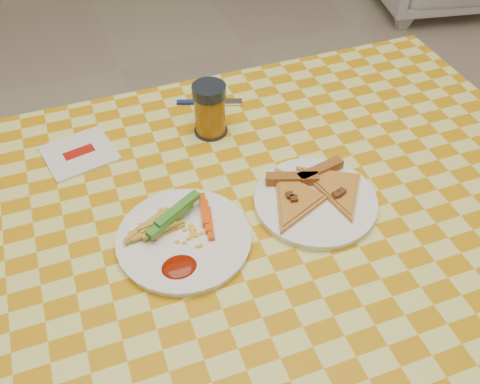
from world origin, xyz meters
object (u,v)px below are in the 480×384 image
at_px(table, 244,239).
at_px(plate_left, 184,240).
at_px(plate_right, 315,202).
at_px(drink_glass, 210,110).

bearing_deg(table, plate_left, -166.29).
relative_size(plate_right, drink_glass, 1.94).
bearing_deg(plate_left, plate_right, 0.82).
bearing_deg(drink_glass, plate_left, -116.57).
bearing_deg(table, plate_right, -11.53).
distance_m(table, plate_right, 0.15).
height_order(table, drink_glass, drink_glass).
height_order(table, plate_left, plate_left).
distance_m(table, plate_left, 0.15).
relative_size(table, plate_left, 5.70).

